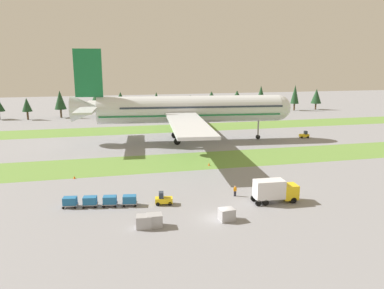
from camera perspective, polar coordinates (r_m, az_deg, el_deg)
The scene contains 18 objects.
ground_plane at distance 52.85m, azimuth 3.96°, elevation -11.06°, with size 400.00×400.00×0.00m, color gray.
grass_strip_near at distance 81.04m, azimuth -2.46°, elevation -2.63°, with size 320.00×14.59×0.01m, color olive.
grass_strip_far at distance 120.81m, azimuth -6.17°, elevation 2.32°, with size 320.00×14.59×0.01m, color olive.
airliner at distance 100.65m, azimuth -1.05°, elevation 5.37°, with size 58.44×72.44×24.20m.
baggage_tug at distance 57.37m, azimuth -4.35°, elevation -8.25°, with size 2.77×1.68×1.97m.
cargo_dolly_lead at distance 57.55m, azimuth -9.41°, elevation -8.21°, with size 2.40×1.81×1.55m.
cargo_dolly_second at distance 57.87m, azimuth -12.30°, elevation -8.22°, with size 2.40×1.81×1.55m.
cargo_dolly_third at distance 58.33m, azimuth -15.16°, elevation -8.20°, with size 2.40×1.81×1.55m.
cargo_dolly_fourth at distance 58.94m, azimuth -17.96°, elevation -8.17°, with size 2.40×1.81×1.55m.
catering_truck at distance 59.04m, azimuth 12.39°, elevation -6.74°, with size 7.04×2.58×3.58m.
pushback_tractor at distance 110.83m, azimuth 16.62°, elevation 1.38°, with size 2.72×1.56×1.97m.
ground_crew_marshaller at distance 60.97m, azimuth 6.53°, elevation -6.90°, with size 0.56×0.36×1.74m.
uld_container_0 at distance 50.04m, azimuth -7.25°, elevation -11.49°, with size 2.00×1.60×1.67m, color #A3A3A8.
uld_container_1 at distance 50.20m, azimuth -5.70°, elevation -11.35°, with size 2.00×1.60×1.71m, color #A3A3A8.
uld_container_2 at distance 52.02m, azimuth 5.26°, elevation -10.49°, with size 2.00×1.60×1.66m, color #A3A3A8.
taxiway_marker_0 at distance 78.11m, azimuth 2.58°, elevation -2.98°, with size 0.44×0.44×0.62m, color orange.
taxiway_marker_1 at distance 72.74m, azimuth -17.35°, elevation -4.75°, with size 0.44×0.44×0.53m, color orange.
distant_tree_line at distance 152.22m, azimuth -7.28°, elevation 6.82°, with size 160.41×9.17×12.10m.
Camera 1 is at (-14.63, -46.22, 21.03)m, focal length 35.30 mm.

